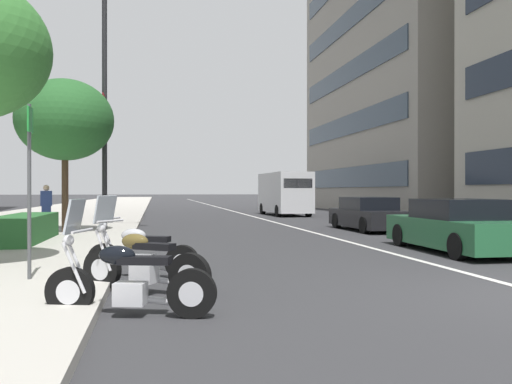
{
  "coord_description": "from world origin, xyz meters",
  "views": [
    {
      "loc": [
        -6.49,
        5.8,
        1.57
      ],
      "look_at": [
        11.76,
        2.24,
        1.51
      ],
      "focal_mm": 36.46,
      "sensor_mm": 36.0,
      "label": 1
    }
  ],
  "objects_px": {
    "motorcycle_mid_row": "(140,254)",
    "car_lead_in_lane": "(457,227)",
    "motorcycle_by_sign_pole": "(142,264)",
    "street_tree_by_lamp_post": "(65,120)",
    "motorcycle_nearest_camera": "(127,282)",
    "pedestrian_on_plaza": "(46,206)",
    "delivery_van_ahead": "(284,193)",
    "car_far_down_avenue": "(369,215)",
    "parking_sign_by_curb": "(30,175)",
    "street_lamp_with_banners": "(112,81)"
  },
  "relations": [
    {
      "from": "car_lead_in_lane",
      "to": "street_tree_by_lamp_post",
      "type": "bearing_deg",
      "value": 60.06
    },
    {
      "from": "motorcycle_nearest_camera",
      "to": "motorcycle_by_sign_pole",
      "type": "height_order",
      "value": "motorcycle_by_sign_pole"
    },
    {
      "from": "motorcycle_nearest_camera",
      "to": "street_tree_by_lamp_post",
      "type": "relative_size",
      "value": 0.41
    },
    {
      "from": "car_far_down_avenue",
      "to": "delivery_van_ahead",
      "type": "height_order",
      "value": "delivery_van_ahead"
    },
    {
      "from": "motorcycle_mid_row",
      "to": "delivery_van_ahead",
      "type": "height_order",
      "value": "delivery_van_ahead"
    },
    {
      "from": "motorcycle_mid_row",
      "to": "parking_sign_by_curb",
      "type": "bearing_deg",
      "value": 42.45
    },
    {
      "from": "motorcycle_mid_row",
      "to": "car_far_down_avenue",
      "type": "xyz_separation_m",
      "value": [
        9.68,
        -8.5,
        0.18
      ]
    },
    {
      "from": "motorcycle_by_sign_pole",
      "to": "street_lamp_with_banners",
      "type": "relative_size",
      "value": 0.21
    },
    {
      "from": "car_lead_in_lane",
      "to": "parking_sign_by_curb",
      "type": "height_order",
      "value": "parking_sign_by_curb"
    },
    {
      "from": "motorcycle_mid_row",
      "to": "pedestrian_on_plaza",
      "type": "bearing_deg",
      "value": -49.57
    },
    {
      "from": "car_lead_in_lane",
      "to": "delivery_van_ahead",
      "type": "distance_m",
      "value": 19.76
    },
    {
      "from": "parking_sign_by_curb",
      "to": "street_tree_by_lamp_post",
      "type": "height_order",
      "value": "street_tree_by_lamp_post"
    },
    {
      "from": "delivery_van_ahead",
      "to": "motorcycle_by_sign_pole",
      "type": "bearing_deg",
      "value": 158.75
    },
    {
      "from": "motorcycle_nearest_camera",
      "to": "motorcycle_mid_row",
      "type": "relative_size",
      "value": 1.06
    },
    {
      "from": "street_lamp_with_banners",
      "to": "motorcycle_nearest_camera",
      "type": "bearing_deg",
      "value": -174.67
    },
    {
      "from": "pedestrian_on_plaza",
      "to": "street_lamp_with_banners",
      "type": "bearing_deg",
      "value": -123.06
    },
    {
      "from": "delivery_van_ahead",
      "to": "street_lamp_with_banners",
      "type": "distance_m",
      "value": 16.08
    },
    {
      "from": "street_lamp_with_banners",
      "to": "parking_sign_by_curb",
      "type": "bearing_deg",
      "value": 177.73
    },
    {
      "from": "street_tree_by_lamp_post",
      "to": "motorcycle_mid_row",
      "type": "bearing_deg",
      "value": -163.21
    },
    {
      "from": "motorcycle_by_sign_pole",
      "to": "parking_sign_by_curb",
      "type": "distance_m",
      "value": 2.38
    },
    {
      "from": "motorcycle_by_sign_pole",
      "to": "delivery_van_ahead",
      "type": "xyz_separation_m",
      "value": [
        23.75,
        -8.22,
        0.98
      ]
    },
    {
      "from": "motorcycle_mid_row",
      "to": "car_far_down_avenue",
      "type": "relative_size",
      "value": 0.45
    },
    {
      "from": "delivery_van_ahead",
      "to": "street_lamp_with_banners",
      "type": "height_order",
      "value": "street_lamp_with_banners"
    },
    {
      "from": "motorcycle_nearest_camera",
      "to": "motorcycle_mid_row",
      "type": "height_order",
      "value": "same"
    },
    {
      "from": "motorcycle_mid_row",
      "to": "street_tree_by_lamp_post",
      "type": "relative_size",
      "value": 0.38
    },
    {
      "from": "car_far_down_avenue",
      "to": "street_tree_by_lamp_post",
      "type": "height_order",
      "value": "street_tree_by_lamp_post"
    },
    {
      "from": "car_lead_in_lane",
      "to": "street_lamp_with_banners",
      "type": "distance_m",
      "value": 12.81
    },
    {
      "from": "motorcycle_mid_row",
      "to": "car_lead_in_lane",
      "type": "height_order",
      "value": "motorcycle_mid_row"
    },
    {
      "from": "motorcycle_nearest_camera",
      "to": "pedestrian_on_plaza",
      "type": "bearing_deg",
      "value": -60.08
    },
    {
      "from": "motorcycle_nearest_camera",
      "to": "car_lead_in_lane",
      "type": "height_order",
      "value": "motorcycle_nearest_camera"
    },
    {
      "from": "motorcycle_by_sign_pole",
      "to": "pedestrian_on_plaza",
      "type": "distance_m",
      "value": 13.3
    },
    {
      "from": "delivery_van_ahead",
      "to": "street_lamp_with_banners",
      "type": "relative_size",
      "value": 0.61
    },
    {
      "from": "motorcycle_nearest_camera",
      "to": "parking_sign_by_curb",
      "type": "height_order",
      "value": "parking_sign_by_curb"
    },
    {
      "from": "motorcycle_mid_row",
      "to": "street_lamp_with_banners",
      "type": "distance_m",
      "value": 11.37
    },
    {
      "from": "street_lamp_with_banners",
      "to": "pedestrian_on_plaza",
      "type": "height_order",
      "value": "street_lamp_with_banners"
    },
    {
      "from": "car_lead_in_lane",
      "to": "parking_sign_by_curb",
      "type": "bearing_deg",
      "value": 110.33
    },
    {
      "from": "motorcycle_nearest_camera",
      "to": "car_lead_in_lane",
      "type": "bearing_deg",
      "value": -130.33
    },
    {
      "from": "motorcycle_nearest_camera",
      "to": "pedestrian_on_plaza",
      "type": "height_order",
      "value": "pedestrian_on_plaza"
    },
    {
      "from": "motorcycle_mid_row",
      "to": "street_lamp_with_banners",
      "type": "height_order",
      "value": "street_lamp_with_banners"
    },
    {
      "from": "street_lamp_with_banners",
      "to": "pedestrian_on_plaza",
      "type": "bearing_deg",
      "value": 63.84
    },
    {
      "from": "motorcycle_nearest_camera",
      "to": "delivery_van_ahead",
      "type": "bearing_deg",
      "value": -93.1
    },
    {
      "from": "street_tree_by_lamp_post",
      "to": "parking_sign_by_curb",
      "type": "bearing_deg",
      "value": -173.93
    },
    {
      "from": "parking_sign_by_curb",
      "to": "street_lamp_with_banners",
      "type": "bearing_deg",
      "value": -2.27
    },
    {
      "from": "delivery_van_ahead",
      "to": "pedestrian_on_plaza",
      "type": "distance_m",
      "value": 16.35
    },
    {
      "from": "street_tree_by_lamp_post",
      "to": "delivery_van_ahead",
      "type": "bearing_deg",
      "value": -39.92
    },
    {
      "from": "motorcycle_by_sign_pole",
      "to": "parking_sign_by_curb",
      "type": "relative_size",
      "value": 0.69
    },
    {
      "from": "motorcycle_by_sign_pole",
      "to": "pedestrian_on_plaza",
      "type": "height_order",
      "value": "pedestrian_on_plaza"
    },
    {
      "from": "motorcycle_by_sign_pole",
      "to": "street_tree_by_lamp_post",
      "type": "relative_size",
      "value": 0.37
    },
    {
      "from": "car_far_down_avenue",
      "to": "car_lead_in_lane",
      "type": "bearing_deg",
      "value": 174.11
    },
    {
      "from": "street_lamp_with_banners",
      "to": "street_tree_by_lamp_post",
      "type": "relative_size",
      "value": 1.8
    }
  ]
}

